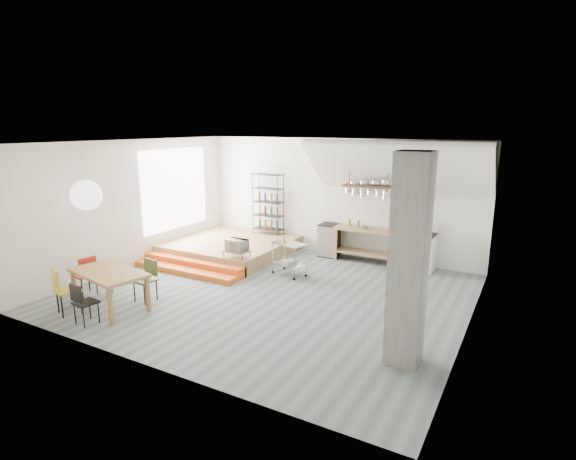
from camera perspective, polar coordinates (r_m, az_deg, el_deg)
The scene contains 26 objects.
floor at distance 9.84m, azimuth -2.29°, elevation -7.91°, with size 8.00×8.00×0.00m, color slate.
wall_back at distance 12.46m, azimuth 6.07°, elevation 4.15°, with size 8.00×0.04×3.20m, color silver.
wall_left at distance 11.94m, azimuth -19.01°, elevation 3.11°, with size 0.04×7.00×3.20m, color silver.
wall_right at distance 8.10m, azimuth 22.54°, elevation -1.71°, with size 0.04×7.00×3.20m, color silver.
ceiling at distance 9.19m, azimuth -2.48°, elevation 11.04°, with size 8.00×7.00×0.02m, color white.
slope_ceiling at distance 11.18m, azimuth 13.54°, elevation 7.74°, with size 4.40×1.80×0.15m, color white.
window_pane at distance 12.93m, azimuth -14.09°, elevation 5.05°, with size 0.02×2.50×2.20m, color white.
platform at distance 12.69m, azimuth -7.25°, elevation -2.19°, with size 3.00×3.00×0.40m, color #99764C.
step_lower at distance 11.29m, azimuth -13.10°, elevation -5.09°, with size 3.00×0.35×0.13m, color orange.
step_upper at distance 11.52m, azimuth -11.95°, elevation -4.32°, with size 3.00×0.35×0.27m, color orange.
concrete_column at distance 6.79m, azimuth 15.09°, elevation -3.92°, with size 0.50×0.50×3.20m, color slate.
kitchen_counter at distance 11.95m, azimuth 10.15°, elevation -1.15°, with size 1.80×0.60×0.91m.
stove at distance 11.63m, azimuth 16.66°, elevation -2.64°, with size 0.60×0.60×1.18m.
pot_rack at distance 11.47m, azimuth 10.18°, elevation 5.13°, with size 1.20×0.50×1.43m.
wire_shelving at distance 13.14m, azimuth -2.53°, elevation 3.48°, with size 0.88×0.38×1.80m.
microwave_shelf at distance 11.00m, azimuth -6.52°, elevation -2.70°, with size 0.60×0.40×0.16m.
paper_lantern at distance 9.68m, azimuth -24.25°, elevation 4.05°, with size 0.60×0.60×0.60m, color white.
dining_table at distance 9.49m, azimuth -21.82°, elevation -5.35°, with size 1.75×1.21×0.76m.
chair_mustard at distance 9.57m, azimuth -26.64°, elevation -6.51°, with size 0.55×0.55×0.92m.
chair_black at distance 8.96m, azimuth -24.71°, elevation -8.10°, with size 0.40×0.40×0.79m.
chair_olive at distance 9.71m, azimuth -17.43°, elevation -5.64°, with size 0.42×0.42×0.85m.
chair_red at distance 10.38m, azimuth -24.28°, elevation -4.94°, with size 0.46×0.46×0.87m.
rolling_cart at distance 10.77m, azimuth 0.15°, elevation -3.11°, with size 0.90×0.67×0.80m.
mini_fridge at distance 12.42m, azimuth 5.36°, elevation -1.27°, with size 0.53×0.53×0.91m, color black.
microwave at distance 10.96m, azimuth -6.54°, elevation -1.90°, with size 0.51×0.35×0.28m, color beige.
bowl at distance 11.85m, azimuth 9.82°, elevation 0.29°, with size 0.22×0.22×0.05m, color silver.
Camera 1 is at (4.81, -7.82, 3.54)m, focal length 28.00 mm.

